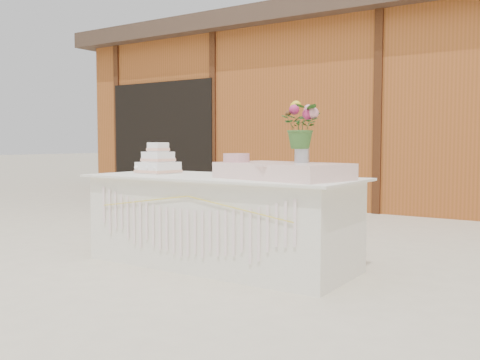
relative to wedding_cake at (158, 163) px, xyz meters
name	(u,v)px	position (x,y,z in m)	size (l,w,h in m)	color
ground	(221,265)	(0.74, -0.03, -0.87)	(80.00, 80.00, 0.00)	beige
barn	(415,108)	(0.73, 5.96, 0.81)	(12.60, 4.60, 3.30)	#944A1F
cake_table	(221,221)	(0.74, -0.04, -0.48)	(2.40, 1.00, 0.77)	white
wedding_cake	(158,163)	(0.00, 0.00, 0.00)	(0.35, 0.35, 0.29)	white
pink_cake_stand	(236,164)	(0.96, -0.12, 0.01)	(0.27, 0.27, 0.20)	white
satin_runner	(283,171)	(1.35, -0.05, -0.03)	(1.01, 0.59, 0.13)	beige
flower_vase	(302,153)	(1.49, 0.02, 0.11)	(0.12, 0.12, 0.16)	silver
bouquet	(302,120)	(1.49, 0.02, 0.36)	(0.31, 0.27, 0.34)	#346126
loose_flowers	(139,171)	(-0.28, 0.04, -0.09)	(0.12, 0.30, 0.02)	pink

